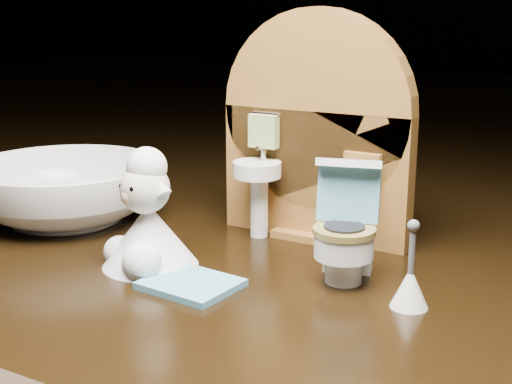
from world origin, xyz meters
TOP-DOWN VIEW (x-y plane):
  - backdrop_panel at (-0.00, 0.06)m, footprint 0.13×0.05m
  - toy_toilet at (0.05, 0.01)m, footprint 0.04×0.05m
  - bath_mat at (-0.02, -0.05)m, footprint 0.05×0.05m
  - toilet_brush at (0.09, -0.02)m, footprint 0.02×0.02m
  - plush_lamb at (-0.06, -0.04)m, footprint 0.06×0.06m
  - ceramic_bowl at (-0.17, 0.01)m, footprint 0.17×0.17m

SIDE VIEW (x-z plane):
  - bath_mat at x=-0.02m, z-range 0.00..0.00m
  - toilet_brush at x=0.09m, z-range -0.01..0.04m
  - ceramic_bowl at x=-0.17m, z-range 0.00..0.04m
  - toy_toilet at x=0.05m, z-range -0.01..0.06m
  - plush_lamb at x=-0.06m, z-range -0.01..0.06m
  - backdrop_panel at x=0.00m, z-range -0.01..0.14m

